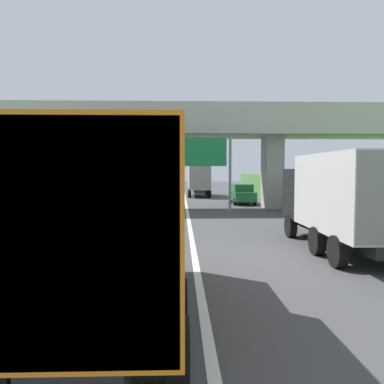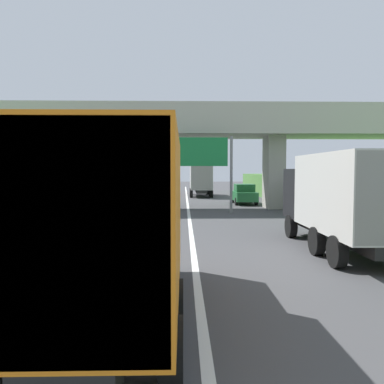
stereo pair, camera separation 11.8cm
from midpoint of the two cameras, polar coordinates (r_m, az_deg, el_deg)
name	(u,v)px [view 2 (the right image)]	position (r m, az deg, el deg)	size (l,w,h in m)	color
lane_centre_stripe	(189,218)	(22.83, -0.27, -3.94)	(0.20, 87.83, 0.01)	white
overpass_bridge	(188,132)	(28.78, -0.49, 9.05)	(40.00, 4.80, 7.67)	#ADA89E
overhead_highway_sign	(189,157)	(25.08, -0.37, 5.39)	(5.88, 0.18, 5.17)	slate
truck_orange	(118,220)	(7.20, -10.64, -4.20)	(2.44, 7.30, 3.44)	black
truck_red	(200,179)	(42.10, 1.38, 1.98)	(2.44, 7.30, 3.44)	black
truck_black	(342,197)	(14.27, 21.98, -0.71)	(2.44, 7.30, 3.44)	black
truck_white	(147,178)	(49.64, -6.79, 2.15)	(2.44, 7.30, 3.44)	black
car_silver	(104,203)	(23.62, -13.02, -1.70)	(1.86, 4.10, 1.72)	#B2B5B7
car_green	(244,194)	(32.57, 8.00, -0.31)	(1.86, 4.10, 1.72)	#236B38
construction_barrel_3	(16,235)	(15.59, -25.00, -5.92)	(0.57, 0.57, 0.90)	orange
construction_barrel_4	(48,222)	(19.00, -20.78, -4.23)	(0.57, 0.57, 0.90)	orange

